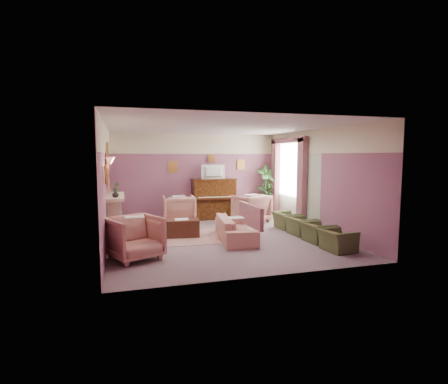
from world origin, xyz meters
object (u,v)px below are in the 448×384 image
object	(u,v)px
floral_armchair_right	(251,207)
piano	(214,199)
coffee_table	(180,228)
olive_chair_a	(337,237)
sofa	(235,224)
olive_chair_b	(317,229)
floral_armchair_left	(179,208)
olive_chair_d	(287,218)
floral_armchair_front	(135,235)
side_table	(266,206)
television	(214,171)
olive_chair_c	(301,223)

from	to	relation	value
floral_armchair_right	piano	bearing A→B (deg)	137.71
coffee_table	olive_chair_a	xyz separation A→B (m)	(3.11, -2.32, 0.09)
sofa	olive_chair_b	xyz separation A→B (m)	(1.83, -0.77, -0.08)
piano	floral_armchair_left	bearing A→B (deg)	-153.26
floral_armchair_right	olive_chair_a	world-z (taller)	floral_armchair_right
piano	coffee_table	distance (m)	2.78
coffee_table	olive_chair_a	bearing A→B (deg)	-36.72
olive_chair_b	olive_chair_d	bearing A→B (deg)	90.00
floral_armchair_right	floral_armchair_front	world-z (taller)	same
coffee_table	olive_chair_a	size ratio (longest dim) A/B	1.37
floral_armchair_left	floral_armchair_right	bearing A→B (deg)	-6.83
olive_chair_a	floral_armchair_front	bearing A→B (deg)	171.63
sofa	floral_armchair_front	xyz separation A→B (m)	(-2.45, -0.96, 0.09)
floral_armchair_left	side_table	bearing A→B (deg)	10.74
floral_armchair_front	olive_chair_d	distance (m)	4.66
floral_armchair_front	sofa	bearing A→B (deg)	21.47
television	floral_armchair_left	distance (m)	1.78
olive_chair_a	side_table	distance (m)	4.59
sofa	olive_chair_c	xyz separation A→B (m)	(1.83, 0.05, -0.08)
floral_armchair_front	olive_chair_b	size ratio (longest dim) A/B	1.34
sofa	floral_armchair_front	world-z (taller)	floral_armchair_front
piano	floral_armchair_right	distance (m)	1.35
floral_armchair_front	olive_chair_c	size ratio (longest dim) A/B	1.34
floral_armchair_front	olive_chair_d	bearing A→B (deg)	23.13
side_table	olive_chair_c	bearing A→B (deg)	-95.26
floral_armchair_front	olive_chair_a	world-z (taller)	floral_armchair_front
olive_chair_c	olive_chair_d	xyz separation A→B (m)	(0.00, 0.82, 0.00)
sofa	floral_armchair_right	xyz separation A→B (m)	(1.22, 2.12, 0.09)
floral_armchair_left	side_table	xyz separation A→B (m)	(3.13, 0.59, -0.14)
coffee_table	floral_armchair_front	distance (m)	2.07
floral_armchair_left	olive_chair_c	xyz separation A→B (m)	(2.86, -2.34, -0.17)
sofa	olive_chair_d	xyz separation A→B (m)	(1.83, 0.87, -0.08)
olive_chair_b	olive_chair_d	xyz separation A→B (m)	(0.00, 1.64, 0.00)
olive_chair_a	olive_chair_d	bearing A→B (deg)	90.00
coffee_table	floral_armchair_right	size ratio (longest dim) A/B	1.03
floral_armchair_right	olive_chair_d	bearing A→B (deg)	-64.06
coffee_table	side_table	size ratio (longest dim) A/B	1.43
coffee_table	floral_armchair_right	distance (m)	2.87
olive_chair_a	olive_chair_b	distance (m)	0.82
sofa	side_table	distance (m)	3.65
coffee_table	floral_armchair_front	world-z (taller)	floral_armchair_front
floral_armchair_right	olive_chair_a	size ratio (longest dim) A/B	1.34
floral_armchair_right	floral_armchair_front	distance (m)	4.80
piano	coffee_table	world-z (taller)	piano
side_table	olive_chair_d	bearing A→B (deg)	-97.27
piano	olive_chair_d	world-z (taller)	piano
coffee_table	side_table	xyz separation A→B (m)	(3.38, 2.26, 0.12)
floral_armchair_right	olive_chair_d	size ratio (longest dim) A/B	1.34
piano	coffee_table	xyz separation A→B (m)	(-1.50, -2.30, -0.43)
sofa	olive_chair_c	distance (m)	1.83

